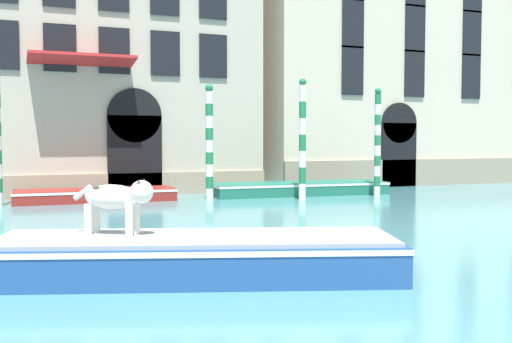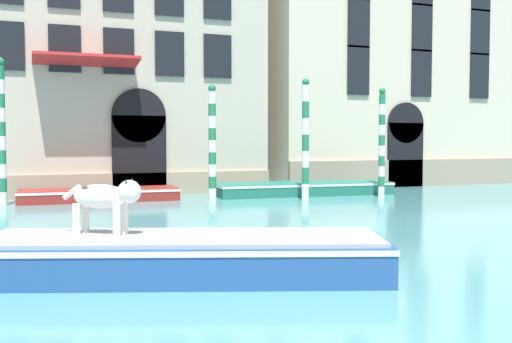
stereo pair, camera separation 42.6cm
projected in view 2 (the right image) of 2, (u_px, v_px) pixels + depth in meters
palazzo_left at (108, 8)px, 24.48m from camera, size 11.74×7.40×14.93m
palazzo_right at (412, 45)px, 29.69m from camera, size 15.91×6.13×13.60m
boat_foreground at (183, 255)px, 9.10m from camera, size 6.42×3.71×0.64m
dog_on_deck at (106, 198)px, 9.18m from camera, size 1.13×0.86×0.87m
boat_moored_near_palazzo at (100, 194)px, 20.41m from camera, size 5.34×1.89×0.41m
boat_moored_far at (303, 188)px, 22.60m from camera, size 6.83×2.35×0.47m
mooring_pole_0 at (212, 142)px, 20.44m from camera, size 0.27×0.27×3.97m
mooring_pole_1 at (382, 142)px, 21.71m from camera, size 0.24×0.24×3.96m
mooring_pole_2 at (1, 131)px, 18.72m from camera, size 0.28×0.28×4.65m
mooring_pole_3 at (305, 139)px, 20.54m from camera, size 0.25×0.25×4.18m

